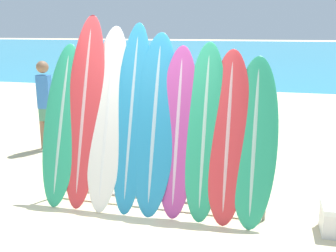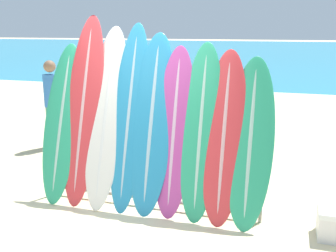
{
  "view_description": "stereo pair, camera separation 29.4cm",
  "coord_description": "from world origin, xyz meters",
  "px_view_note": "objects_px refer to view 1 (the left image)",
  "views": [
    {
      "loc": [
        1.65,
        -4.0,
        2.34
      ],
      "look_at": [
        0.27,
        1.45,
        0.94
      ],
      "focal_mm": 42.0,
      "sensor_mm": 36.0,
      "label": 1
    },
    {
      "loc": [
        1.94,
        -3.92,
        2.34
      ],
      "look_at": [
        0.27,
        1.45,
        0.94
      ],
      "focal_mm": 42.0,
      "sensor_mm": 36.0,
      "label": 2
    }
  ],
  "objects_px": {
    "surfboard_slot_0": "(62,124)",
    "surfboard_slot_7": "(228,137)",
    "surfboard_slot_2": "(108,117)",
    "surfboard_slot_5": "(178,132)",
    "surfboard_slot_8": "(254,142)",
    "surfboard_slot_3": "(132,117)",
    "person_mid_beach": "(192,105)",
    "person_far_left": "(143,79)",
    "surfboard_slot_4": "(155,124)",
    "surfboard_slot_6": "(204,132)",
    "surfboard_rack": "(153,173)",
    "person_near_water": "(45,102)",
    "surfboard_slot_1": "(84,110)"
  },
  "relations": [
    {
      "from": "surfboard_slot_2",
      "to": "surfboard_slot_8",
      "type": "bearing_deg",
      "value": -1.96
    },
    {
      "from": "surfboard_slot_2",
      "to": "surfboard_slot_7",
      "type": "distance_m",
      "value": 1.61
    },
    {
      "from": "surfboard_slot_8",
      "to": "surfboard_slot_2",
      "type": "bearing_deg",
      "value": 178.04
    },
    {
      "from": "surfboard_slot_3",
      "to": "surfboard_slot_1",
      "type": "bearing_deg",
      "value": 178.86
    },
    {
      "from": "surfboard_slot_7",
      "to": "person_far_left",
      "type": "distance_m",
      "value": 6.44
    },
    {
      "from": "person_far_left",
      "to": "surfboard_slot_2",
      "type": "bearing_deg",
      "value": -163.0
    },
    {
      "from": "surfboard_slot_3",
      "to": "surfboard_slot_7",
      "type": "relative_size",
      "value": 1.15
    },
    {
      "from": "surfboard_rack",
      "to": "person_near_water",
      "type": "distance_m",
      "value": 3.47
    },
    {
      "from": "surfboard_slot_3",
      "to": "person_mid_beach",
      "type": "distance_m",
      "value": 2.82
    },
    {
      "from": "surfboard_slot_2",
      "to": "surfboard_slot_5",
      "type": "xyz_separation_m",
      "value": [
        0.96,
        -0.05,
        -0.12
      ]
    },
    {
      "from": "surfboard_slot_2",
      "to": "person_near_water",
      "type": "relative_size",
      "value": 1.37
    },
    {
      "from": "surfboard_slot_0",
      "to": "surfboard_slot_4",
      "type": "xyz_separation_m",
      "value": [
        1.31,
        0.02,
        0.08
      ]
    },
    {
      "from": "person_near_water",
      "to": "person_mid_beach",
      "type": "height_order",
      "value": "person_near_water"
    },
    {
      "from": "person_near_water",
      "to": "person_mid_beach",
      "type": "relative_size",
      "value": 1.1
    },
    {
      "from": "surfboard_slot_0",
      "to": "surfboard_slot_5",
      "type": "xyz_separation_m",
      "value": [
        1.62,
        -0.0,
        -0.0
      ]
    },
    {
      "from": "surfboard_slot_7",
      "to": "surfboard_slot_8",
      "type": "bearing_deg",
      "value": -1.19
    },
    {
      "from": "surfboard_slot_0",
      "to": "surfboard_slot_5",
      "type": "height_order",
      "value": "surfboard_slot_0"
    },
    {
      "from": "person_near_water",
      "to": "surfboard_slot_1",
      "type": "bearing_deg",
      "value": -51.11
    },
    {
      "from": "surfboard_slot_1",
      "to": "surfboard_slot_7",
      "type": "xyz_separation_m",
      "value": [
        1.94,
        -0.07,
        -0.21
      ]
    },
    {
      "from": "surfboard_slot_2",
      "to": "person_mid_beach",
      "type": "relative_size",
      "value": 1.51
    },
    {
      "from": "surfboard_slot_4",
      "to": "person_far_left",
      "type": "distance_m",
      "value": 6.04
    },
    {
      "from": "surfboard_slot_3",
      "to": "person_mid_beach",
      "type": "height_order",
      "value": "surfboard_slot_3"
    },
    {
      "from": "surfboard_slot_0",
      "to": "person_far_left",
      "type": "xyz_separation_m",
      "value": [
        -0.68,
        5.72,
        -0.1
      ]
    },
    {
      "from": "surfboard_slot_0",
      "to": "person_mid_beach",
      "type": "bearing_deg",
      "value": 66.09
    },
    {
      "from": "surfboard_slot_0",
      "to": "surfboard_slot_7",
      "type": "height_order",
      "value": "surfboard_slot_0"
    },
    {
      "from": "surfboard_slot_5",
      "to": "surfboard_slot_1",
      "type": "bearing_deg",
      "value": 177.22
    },
    {
      "from": "person_mid_beach",
      "to": "surfboard_slot_4",
      "type": "bearing_deg",
      "value": 59.25
    },
    {
      "from": "surfboard_slot_6",
      "to": "surfboard_slot_2",
      "type": "bearing_deg",
      "value": 177.99
    },
    {
      "from": "surfboard_rack",
      "to": "surfboard_slot_3",
      "type": "distance_m",
      "value": 0.78
    },
    {
      "from": "surfboard_slot_8",
      "to": "person_mid_beach",
      "type": "bearing_deg",
      "value": 114.74
    },
    {
      "from": "surfboard_slot_1",
      "to": "surfboard_slot_8",
      "type": "relative_size",
      "value": 1.25
    },
    {
      "from": "surfboard_rack",
      "to": "surfboard_slot_8",
      "type": "height_order",
      "value": "surfboard_slot_8"
    },
    {
      "from": "surfboard_slot_0",
      "to": "surfboard_slot_5",
      "type": "bearing_deg",
      "value": -0.17
    },
    {
      "from": "surfboard_rack",
      "to": "surfboard_slot_4",
      "type": "bearing_deg",
      "value": 65.25
    },
    {
      "from": "surfboard_slot_2",
      "to": "surfboard_slot_1",
      "type": "bearing_deg",
      "value": 177.5
    },
    {
      "from": "person_near_water",
      "to": "person_far_left",
      "type": "distance_m",
      "value": 3.8
    },
    {
      "from": "surfboard_rack",
      "to": "surfboard_slot_3",
      "type": "relative_size",
      "value": 1.2
    },
    {
      "from": "surfboard_slot_7",
      "to": "surfboard_rack",
      "type": "bearing_deg",
      "value": -179.52
    },
    {
      "from": "surfboard_slot_5",
      "to": "person_far_left",
      "type": "distance_m",
      "value": 6.17
    },
    {
      "from": "surfboard_slot_7",
      "to": "person_mid_beach",
      "type": "height_order",
      "value": "surfboard_slot_7"
    },
    {
      "from": "surfboard_slot_0",
      "to": "person_near_water",
      "type": "relative_size",
      "value": 1.23
    },
    {
      "from": "surfboard_slot_0",
      "to": "surfboard_slot_8",
      "type": "xyz_separation_m",
      "value": [
        2.57,
        -0.02,
        -0.06
      ]
    },
    {
      "from": "surfboard_slot_3",
      "to": "person_far_left",
      "type": "xyz_separation_m",
      "value": [
        -1.66,
        5.67,
        -0.24
      ]
    },
    {
      "from": "person_near_water",
      "to": "person_far_left",
      "type": "relative_size",
      "value": 0.97
    },
    {
      "from": "surfboard_slot_4",
      "to": "surfboard_slot_6",
      "type": "relative_size",
      "value": 1.05
    },
    {
      "from": "surfboard_slot_0",
      "to": "surfboard_slot_5",
      "type": "distance_m",
      "value": 1.62
    },
    {
      "from": "surfboard_slot_3",
      "to": "surfboard_slot_5",
      "type": "relative_size",
      "value": 1.13
    },
    {
      "from": "person_near_water",
      "to": "person_mid_beach",
      "type": "bearing_deg",
      "value": 12.94
    },
    {
      "from": "surfboard_slot_5",
      "to": "person_mid_beach",
      "type": "bearing_deg",
      "value": 97.26
    },
    {
      "from": "surfboard_slot_0",
      "to": "surfboard_slot_1",
      "type": "height_order",
      "value": "surfboard_slot_1"
    }
  ]
}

